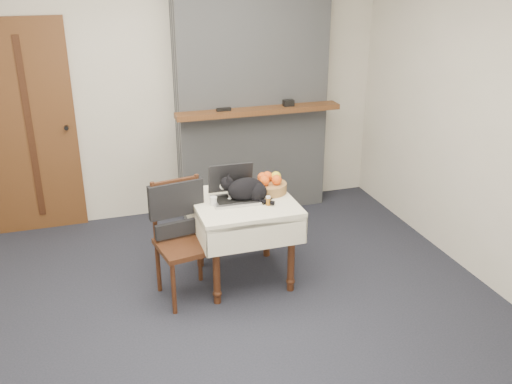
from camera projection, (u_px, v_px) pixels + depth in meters
ground at (210, 317)px, 4.22m from camera, size 4.50×4.50×0.00m
room_shell at (187, 66)px, 3.96m from camera, size 4.52×4.01×2.61m
door at (30, 129)px, 5.24m from camera, size 0.82×0.10×2.00m
chimney at (252, 86)px, 5.60m from camera, size 1.62×0.48×2.60m
side_table at (243, 213)px, 4.52m from camera, size 0.78×0.78×0.70m
laptop at (233, 191)px, 4.48m from camera, size 0.37×0.32×0.27m
cat at (247, 190)px, 4.43m from camera, size 0.39×0.31×0.21m
cream_jar at (213, 201)px, 4.38m from camera, size 0.06×0.06×0.07m
pill_bottle at (268, 201)px, 4.36m from camera, size 0.04×0.04×0.07m
fruit_basket at (269, 185)px, 4.60m from camera, size 0.28×0.28×0.16m
desk_clutter at (269, 196)px, 4.54m from camera, size 0.15×0.09×0.01m
chair at (181, 223)px, 4.34m from camera, size 0.48×0.48×0.93m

